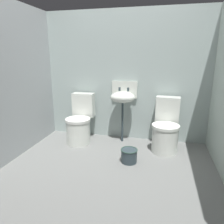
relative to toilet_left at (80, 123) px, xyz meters
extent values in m
cube|color=slate|center=(0.68, -0.88, -0.36)|extent=(3.08, 2.87, 0.08)
cube|color=#9EAEAA|center=(0.68, 0.40, 0.73)|extent=(3.08, 0.10, 2.10)
cube|color=#A5ABAD|center=(-0.71, -0.78, 0.73)|extent=(0.10, 2.67, 2.10)
cylinder|color=silver|center=(0.00, -0.09, -0.13)|extent=(0.39, 0.39, 0.38)
cylinder|color=silver|center=(0.00, -0.09, 0.08)|extent=(0.41, 0.41, 0.04)
cube|color=silver|center=(-0.01, 0.21, 0.26)|extent=(0.36, 0.19, 0.40)
cylinder|color=silver|center=(1.37, -0.09, -0.13)|extent=(0.40, 0.40, 0.38)
cylinder|color=silver|center=(1.37, -0.09, 0.08)|extent=(0.42, 0.42, 0.04)
cube|color=silver|center=(1.39, 0.21, 0.26)|extent=(0.37, 0.20, 0.40)
cylinder|color=#2E3B41|center=(0.69, 0.16, 0.01)|extent=(0.04, 0.04, 0.66)
ellipsoid|color=silver|center=(0.69, 0.16, 0.43)|extent=(0.40, 0.32, 0.18)
cube|color=silver|center=(0.69, 0.33, 0.53)|extent=(0.42, 0.04, 0.28)
cylinder|color=#2E3B41|center=(0.62, 0.22, 0.55)|extent=(0.04, 0.04, 0.06)
cylinder|color=#2E3B41|center=(0.76, 0.22, 0.55)|extent=(0.04, 0.04, 0.06)
cylinder|color=#2E3B41|center=(0.91, -0.53, -0.23)|extent=(0.21, 0.21, 0.18)
torus|color=#2A423A|center=(0.91, -0.53, -0.14)|extent=(0.23, 0.23, 0.02)
camera|label=1|loc=(1.28, -3.10, 1.08)|focal=33.85mm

